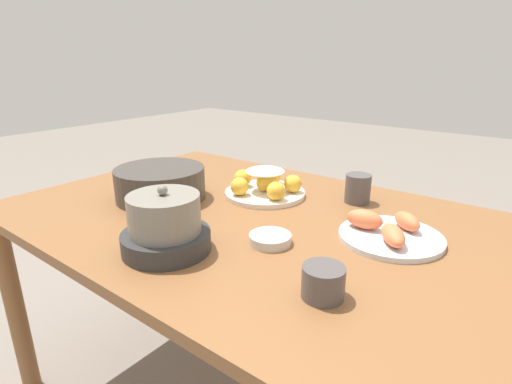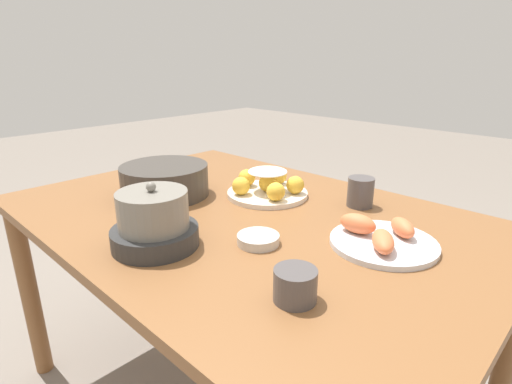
{
  "view_description": "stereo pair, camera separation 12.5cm",
  "coord_description": "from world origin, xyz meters",
  "px_view_note": "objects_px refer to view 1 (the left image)",
  "views": [
    {
      "loc": [
        -0.7,
        0.85,
        1.15
      ],
      "look_at": [
        0.03,
        -0.08,
        0.75
      ],
      "focal_mm": 28.0,
      "sensor_mm": 36.0,
      "label": 1
    },
    {
      "loc": [
        -0.79,
        0.77,
        1.15
      ],
      "look_at": [
        0.03,
        -0.08,
        0.75
      ],
      "focal_mm": 28.0,
      "sensor_mm": 36.0,
      "label": 2
    }
  ],
  "objects_px": {
    "seafood_platter": "(389,232)",
    "cup_near": "(358,189)",
    "sauce_bowl": "(270,238)",
    "warming_pot": "(167,227)",
    "cup_far": "(323,282)",
    "cake_plate": "(265,186)",
    "serving_bowl": "(160,182)",
    "dining_table": "(246,239)"
  },
  "relations": [
    {
      "from": "serving_bowl",
      "to": "seafood_platter",
      "type": "bearing_deg",
      "value": -167.76
    },
    {
      "from": "serving_bowl",
      "to": "cup_near",
      "type": "height_order",
      "value": "serving_bowl"
    },
    {
      "from": "cake_plate",
      "to": "dining_table",
      "type": "bearing_deg",
      "value": 107.5
    },
    {
      "from": "sauce_bowl",
      "to": "warming_pot",
      "type": "height_order",
      "value": "warming_pot"
    },
    {
      "from": "seafood_platter",
      "to": "cup_far",
      "type": "xyz_separation_m",
      "value": [
        0.01,
        0.33,
        0.01
      ]
    },
    {
      "from": "dining_table",
      "to": "cake_plate",
      "type": "xyz_separation_m",
      "value": [
        0.05,
        -0.16,
        0.12
      ]
    },
    {
      "from": "cake_plate",
      "to": "warming_pot",
      "type": "height_order",
      "value": "warming_pot"
    },
    {
      "from": "sauce_bowl",
      "to": "warming_pot",
      "type": "xyz_separation_m",
      "value": [
        0.17,
        0.18,
        0.05
      ]
    },
    {
      "from": "seafood_platter",
      "to": "cup_near",
      "type": "relative_size",
      "value": 2.85
    },
    {
      "from": "dining_table",
      "to": "seafood_platter",
      "type": "height_order",
      "value": "seafood_platter"
    },
    {
      "from": "sauce_bowl",
      "to": "cup_far",
      "type": "relative_size",
      "value": 1.26
    },
    {
      "from": "dining_table",
      "to": "cake_plate",
      "type": "relative_size",
      "value": 5.33
    },
    {
      "from": "cake_plate",
      "to": "sauce_bowl",
      "type": "distance_m",
      "value": 0.36
    },
    {
      "from": "sauce_bowl",
      "to": "warming_pot",
      "type": "distance_m",
      "value": 0.25
    },
    {
      "from": "dining_table",
      "to": "cup_far",
      "type": "distance_m",
      "value": 0.48
    },
    {
      "from": "cup_far",
      "to": "warming_pot",
      "type": "distance_m",
      "value": 0.39
    },
    {
      "from": "warming_pot",
      "to": "cup_near",
      "type": "bearing_deg",
      "value": -109.88
    },
    {
      "from": "cup_near",
      "to": "warming_pot",
      "type": "bearing_deg",
      "value": 70.12
    },
    {
      "from": "cup_far",
      "to": "warming_pot",
      "type": "relative_size",
      "value": 0.4
    },
    {
      "from": "sauce_bowl",
      "to": "cup_near",
      "type": "xyz_separation_m",
      "value": [
        -0.05,
        -0.41,
        0.03
      ]
    },
    {
      "from": "cup_near",
      "to": "cup_far",
      "type": "xyz_separation_m",
      "value": [
        -0.17,
        0.54,
        -0.01
      ]
    },
    {
      "from": "seafood_platter",
      "to": "warming_pot",
      "type": "bearing_deg",
      "value": 44.57
    },
    {
      "from": "warming_pot",
      "to": "cup_far",
      "type": "bearing_deg",
      "value": -171.82
    },
    {
      "from": "warming_pot",
      "to": "serving_bowl",
      "type": "bearing_deg",
      "value": -37.23
    },
    {
      "from": "serving_bowl",
      "to": "cup_far",
      "type": "relative_size",
      "value": 3.43
    },
    {
      "from": "serving_bowl",
      "to": "cup_far",
      "type": "distance_m",
      "value": 0.72
    },
    {
      "from": "cake_plate",
      "to": "serving_bowl",
      "type": "distance_m",
      "value": 0.34
    },
    {
      "from": "dining_table",
      "to": "cup_near",
      "type": "relative_size",
      "value": 15.58
    },
    {
      "from": "cup_far",
      "to": "cake_plate",
      "type": "bearing_deg",
      "value": -42.72
    },
    {
      "from": "serving_bowl",
      "to": "sauce_bowl",
      "type": "relative_size",
      "value": 2.72
    },
    {
      "from": "cup_near",
      "to": "seafood_platter",
      "type": "bearing_deg",
      "value": 130.85
    },
    {
      "from": "cake_plate",
      "to": "cup_far",
      "type": "distance_m",
      "value": 0.6
    },
    {
      "from": "serving_bowl",
      "to": "dining_table",
      "type": "bearing_deg",
      "value": -167.81
    },
    {
      "from": "seafood_platter",
      "to": "warming_pot",
      "type": "relative_size",
      "value": 1.23
    },
    {
      "from": "cup_near",
      "to": "cup_far",
      "type": "distance_m",
      "value": 0.57
    },
    {
      "from": "cup_near",
      "to": "cake_plate",
      "type": "bearing_deg",
      "value": 25.59
    },
    {
      "from": "cake_plate",
      "to": "serving_bowl",
      "type": "xyz_separation_m",
      "value": [
        0.25,
        0.23,
        0.02
      ]
    },
    {
      "from": "serving_bowl",
      "to": "sauce_bowl",
      "type": "distance_m",
      "value": 0.48
    },
    {
      "from": "cup_near",
      "to": "warming_pot",
      "type": "relative_size",
      "value": 0.43
    },
    {
      "from": "cup_near",
      "to": "dining_table",
      "type": "bearing_deg",
      "value": 53.2
    },
    {
      "from": "cake_plate",
      "to": "cup_near",
      "type": "relative_size",
      "value": 2.92
    },
    {
      "from": "warming_pot",
      "to": "seafood_platter",
      "type": "bearing_deg",
      "value": -135.43
    }
  ]
}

